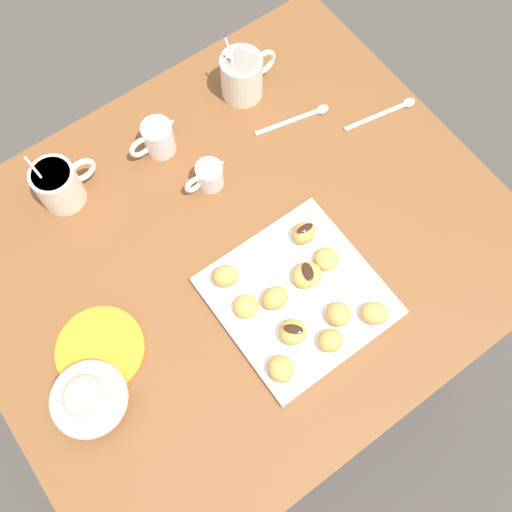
# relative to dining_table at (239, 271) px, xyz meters

# --- Properties ---
(ground_plane) EXTENTS (8.00, 8.00, 0.00)m
(ground_plane) POSITION_rel_dining_table_xyz_m (0.00, 0.00, -0.61)
(ground_plane) COLOR #423D38
(dining_table) EXTENTS (0.99, 0.83, 0.75)m
(dining_table) POSITION_rel_dining_table_xyz_m (0.00, 0.00, 0.00)
(dining_table) COLOR brown
(dining_table) RESTS_ON ground_plane
(pastry_plate_square) EXTENTS (0.28, 0.28, 0.02)m
(pastry_plate_square) POSITION_rel_dining_table_xyz_m (0.03, -0.15, 0.14)
(pastry_plate_square) COLOR silver
(pastry_plate_square) RESTS_ON dining_table
(coffee_mug_cream_left) EXTENTS (0.12, 0.08, 0.14)m
(coffee_mug_cream_left) POSITION_rel_dining_table_xyz_m (-0.21, 0.28, 0.19)
(coffee_mug_cream_left) COLOR silver
(coffee_mug_cream_left) RESTS_ON dining_table
(coffee_mug_cream_right) EXTENTS (0.13, 0.08, 0.15)m
(coffee_mug_cream_right) POSITION_rel_dining_table_xyz_m (0.21, 0.28, 0.19)
(coffee_mug_cream_right) COLOR silver
(coffee_mug_cream_right) RESTS_ON dining_table
(cream_pitcher_white) EXTENTS (0.10, 0.06, 0.07)m
(cream_pitcher_white) POSITION_rel_dining_table_xyz_m (-0.00, 0.26, 0.18)
(cream_pitcher_white) COLOR silver
(cream_pitcher_white) RESTS_ON dining_table
(ice_cream_bowl) EXTENTS (0.13, 0.13, 0.10)m
(ice_cream_bowl) POSITION_rel_dining_table_xyz_m (-0.36, -0.09, 0.18)
(ice_cream_bowl) COLOR silver
(ice_cream_bowl) RESTS_ON dining_table
(chocolate_sauce_pitcher) EXTENTS (0.09, 0.05, 0.06)m
(chocolate_sauce_pitcher) POSITION_rel_dining_table_xyz_m (0.03, 0.14, 0.17)
(chocolate_sauce_pitcher) COLOR silver
(chocolate_sauce_pitcher) RESTS_ON dining_table
(saucer_orange_left) EXTENTS (0.16, 0.16, 0.01)m
(saucer_orange_left) POSITION_rel_dining_table_xyz_m (-0.31, -0.02, 0.14)
(saucer_orange_left) COLOR orange
(saucer_orange_left) RESTS_ON dining_table
(loose_spoon_near_saucer) EXTENTS (0.16, 0.05, 0.01)m
(loose_spoon_near_saucer) POSITION_rel_dining_table_xyz_m (0.27, 0.15, 0.14)
(loose_spoon_near_saucer) COLOR silver
(loose_spoon_near_saucer) RESTS_ON dining_table
(loose_spoon_by_plate) EXTENTS (0.16, 0.04, 0.01)m
(loose_spoon_by_plate) POSITION_rel_dining_table_xyz_m (0.42, 0.06, 0.14)
(loose_spoon_by_plate) COLOR silver
(loose_spoon_by_plate) RESTS_ON dining_table
(beignet_0) EXTENTS (0.05, 0.04, 0.04)m
(beignet_0) POSITION_rel_dining_table_xyz_m (-0.01, -0.13, 0.17)
(beignet_0) COLOR #D19347
(beignet_0) RESTS_ON pastry_plate_square
(beignet_1) EXTENTS (0.05, 0.05, 0.03)m
(beignet_1) POSITION_rel_dining_table_xyz_m (0.11, -0.13, 0.17)
(beignet_1) COLOR #D19347
(beignet_1) RESTS_ON pastry_plate_square
(beignet_2) EXTENTS (0.05, 0.04, 0.04)m
(beignet_2) POSITION_rel_dining_table_xyz_m (0.02, -0.25, 0.17)
(beignet_2) COLOR #D19347
(beignet_2) RESTS_ON pastry_plate_square
(beignet_3) EXTENTS (0.05, 0.04, 0.04)m
(beignet_3) POSITION_rel_dining_table_xyz_m (0.11, -0.06, 0.17)
(beignet_3) COLOR #D19347
(beignet_3) RESTS_ON pastry_plate_square
(chocolate_drizzle_3) EXTENTS (0.03, 0.02, 0.00)m
(chocolate_drizzle_3) POSITION_rel_dining_table_xyz_m (0.11, -0.06, 0.19)
(chocolate_drizzle_3) COLOR black
(chocolate_drizzle_3) RESTS_ON beignet_3
(beignet_4) EXTENTS (0.06, 0.06, 0.04)m
(beignet_4) POSITION_rel_dining_table_xyz_m (-0.02, -0.20, 0.17)
(beignet_4) COLOR #D19347
(beignet_4) RESTS_ON pastry_plate_square
(chocolate_drizzle_4) EXTENTS (0.03, 0.03, 0.00)m
(chocolate_drizzle_4) POSITION_rel_dining_table_xyz_m (-0.02, -0.20, 0.19)
(chocolate_drizzle_4) COLOR black
(chocolate_drizzle_4) RESTS_ON beignet_4
(beignet_5) EXTENTS (0.06, 0.05, 0.03)m
(beignet_5) POSITION_rel_dining_table_xyz_m (0.06, -0.13, 0.17)
(beignet_5) COLOR #D19347
(beignet_5) RESTS_ON pastry_plate_square
(chocolate_drizzle_5) EXTENTS (0.03, 0.04, 0.00)m
(chocolate_drizzle_5) POSITION_rel_dining_table_xyz_m (0.06, -0.13, 0.19)
(chocolate_drizzle_5) COLOR black
(chocolate_drizzle_5) RESTS_ON beignet_5
(beignet_6) EXTENTS (0.06, 0.06, 0.04)m
(beignet_6) POSITION_rel_dining_table_xyz_m (-0.06, -0.05, 0.17)
(beignet_6) COLOR #D19347
(beignet_6) RESTS_ON pastry_plate_square
(beignet_7) EXTENTS (0.06, 0.06, 0.03)m
(beignet_7) POSITION_rel_dining_table_xyz_m (0.11, -0.25, 0.17)
(beignet_7) COLOR #D19347
(beignet_7) RESTS_ON pastry_plate_square
(beignet_8) EXTENTS (0.05, 0.05, 0.03)m
(beignet_8) POSITION_rel_dining_table_xyz_m (-0.06, -0.11, 0.17)
(beignet_8) COLOR #D19347
(beignet_8) RESTS_ON pastry_plate_square
(beignet_9) EXTENTS (0.05, 0.05, 0.04)m
(beignet_9) POSITION_rel_dining_table_xyz_m (0.06, -0.22, 0.17)
(beignet_9) COLOR #D19347
(beignet_9) RESTS_ON pastry_plate_square
(beignet_10) EXTENTS (0.05, 0.06, 0.04)m
(beignet_10) POSITION_rel_dining_table_xyz_m (-0.08, -0.24, 0.17)
(beignet_10) COLOR #D19347
(beignet_10) RESTS_ON pastry_plate_square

